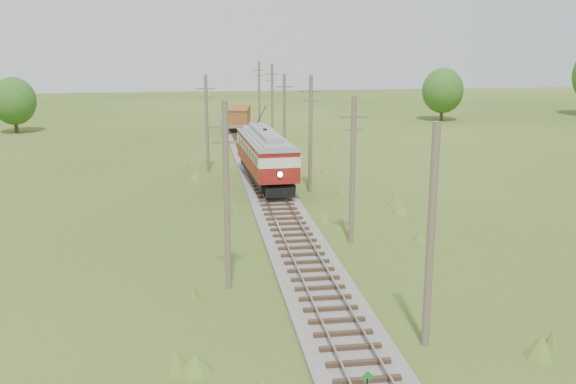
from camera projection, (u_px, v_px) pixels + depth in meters
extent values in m
cube|color=#605B54|center=(265.00, 183.00, 52.58)|extent=(3.60, 96.00, 0.25)
cube|color=#726659|center=(256.00, 179.00, 52.40)|extent=(0.08, 96.00, 0.17)
cube|color=#726659|center=(274.00, 179.00, 52.60)|extent=(0.08, 96.00, 0.17)
cube|color=#2D2116|center=(265.00, 181.00, 52.54)|extent=(2.40, 96.00, 0.16)
cube|color=#1B7C23|center=(367.00, 377.00, 21.12)|extent=(0.45, 0.03, 0.45)
cube|color=black|center=(265.00, 173.00, 52.09)|extent=(3.15, 11.97, 0.48)
cube|color=maroon|center=(265.00, 160.00, 51.84)|extent=(3.66, 13.02, 1.18)
cube|color=beige|center=(265.00, 148.00, 51.62)|extent=(3.69, 13.08, 0.75)
cube|color=black|center=(265.00, 148.00, 51.62)|extent=(3.69, 12.51, 0.59)
cube|color=maroon|center=(265.00, 142.00, 51.49)|extent=(3.66, 13.02, 0.32)
cube|color=gray|center=(265.00, 137.00, 51.41)|extent=(3.72, 13.15, 0.41)
cube|color=gray|center=(265.00, 133.00, 51.32)|extent=(1.84, 9.72, 0.43)
sphere|color=#FFF2BF|center=(280.00, 174.00, 45.59)|extent=(0.39, 0.39, 0.39)
cylinder|color=black|center=(261.00, 115.00, 52.88)|extent=(0.32, 5.00, 2.07)
cylinder|color=black|center=(265.00, 187.00, 47.31)|extent=(0.17, 0.86, 0.86)
cylinder|color=black|center=(287.00, 186.00, 47.61)|extent=(0.17, 0.86, 0.86)
cylinder|color=black|center=(248.00, 163.00, 56.60)|extent=(0.17, 0.86, 0.86)
cylinder|color=black|center=(266.00, 162.00, 56.90)|extent=(0.17, 0.86, 0.86)
cube|color=black|center=(239.00, 125.00, 81.66)|extent=(3.00, 7.27, 0.49)
cube|color=brown|center=(239.00, 116.00, 81.37)|extent=(3.62, 8.11, 1.96)
cube|color=brown|center=(239.00, 107.00, 81.13)|extent=(3.69, 8.27, 0.12)
cylinder|color=black|center=(232.00, 127.00, 79.36)|extent=(0.23, 0.79, 0.78)
cylinder|color=black|center=(244.00, 127.00, 79.37)|extent=(0.23, 0.79, 0.78)
cylinder|color=black|center=(235.00, 122.00, 83.93)|extent=(0.23, 0.79, 0.78)
cylinder|color=black|center=(246.00, 122.00, 83.94)|extent=(0.23, 0.79, 0.78)
cone|color=gray|center=(283.00, 148.00, 65.97)|extent=(3.50, 3.50, 1.31)
cone|color=gray|center=(293.00, 153.00, 65.10)|extent=(1.97, 1.97, 0.77)
cylinder|color=brown|center=(431.00, 238.00, 24.12)|extent=(0.30, 0.30, 8.80)
cylinder|color=brown|center=(353.00, 171.00, 36.68)|extent=(0.30, 0.30, 8.60)
cube|color=brown|center=(354.00, 117.00, 35.95)|extent=(1.60, 0.12, 0.12)
cube|color=brown|center=(354.00, 130.00, 36.11)|extent=(1.20, 0.10, 0.10)
cylinder|color=brown|center=(310.00, 135.00, 49.12)|extent=(0.30, 0.30, 9.00)
cube|color=brown|center=(311.00, 91.00, 48.35)|extent=(1.60, 0.12, 0.12)
cube|color=brown|center=(311.00, 101.00, 48.51)|extent=(1.20, 0.10, 0.10)
cylinder|color=brown|center=(284.00, 118.00, 61.67)|extent=(0.30, 0.30, 8.40)
cube|color=brown|center=(284.00, 87.00, 60.97)|extent=(1.60, 0.12, 0.12)
cube|color=brown|center=(284.00, 94.00, 61.13)|extent=(1.20, 0.10, 0.10)
cylinder|color=brown|center=(272.00, 103.00, 74.18)|extent=(0.30, 0.30, 8.90)
cube|color=brown|center=(272.00, 74.00, 73.41)|extent=(1.60, 0.12, 0.12)
cube|color=brown|center=(272.00, 80.00, 73.58)|extent=(1.20, 0.10, 0.10)
cylinder|color=brown|center=(259.00, 94.00, 86.68)|extent=(0.30, 0.30, 8.70)
cube|color=brown|center=(259.00, 70.00, 85.94)|extent=(1.60, 0.12, 0.12)
cube|color=brown|center=(259.00, 76.00, 86.10)|extent=(1.20, 0.10, 0.10)
cylinder|color=brown|center=(227.00, 198.00, 29.80)|extent=(0.30, 0.30, 9.00)
cube|color=brown|center=(225.00, 127.00, 29.03)|extent=(1.60, 0.12, 0.12)
cube|color=brown|center=(225.00, 142.00, 29.20)|extent=(1.20, 0.10, 0.10)
cylinder|color=brown|center=(207.00, 124.00, 56.75)|extent=(0.30, 0.30, 8.60)
cube|color=brown|center=(206.00, 89.00, 56.02)|extent=(1.60, 0.12, 0.12)
cube|color=brown|center=(206.00, 97.00, 56.19)|extent=(1.20, 0.10, 0.10)
cylinder|color=#38281C|center=(16.00, 124.00, 81.12)|extent=(0.50, 0.50, 2.34)
ellipsoid|color=#275319|center=(14.00, 101.00, 80.45)|extent=(5.46, 5.46, 6.01)
cylinder|color=#38281C|center=(442.00, 112.00, 93.08)|extent=(0.50, 0.50, 2.52)
ellipsoid|color=#275319|center=(443.00, 91.00, 92.36)|extent=(5.88, 5.88, 6.47)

